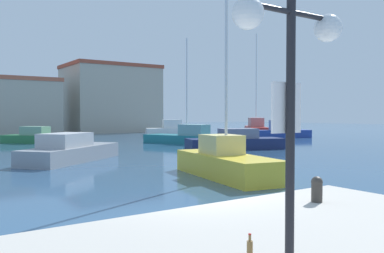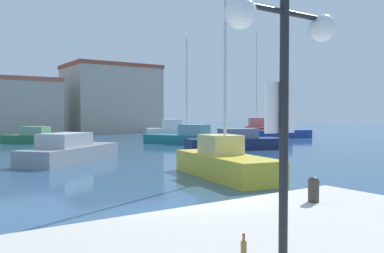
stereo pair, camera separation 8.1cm
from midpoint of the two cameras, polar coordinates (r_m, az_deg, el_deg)
name	(u,v)px [view 1 (the left image)]	position (r m, az deg, el deg)	size (l,w,h in m)	color
water	(206,146)	(33.99, 1.88, -2.69)	(160.00, 160.00, 0.00)	#2D5175
lamppost	(291,45)	(4.61, 13.15, 11.01)	(1.57, 0.33, 3.83)	black
bottle	(250,249)	(4.95, 7.60, -16.60)	(0.07, 0.07, 0.29)	olive
mooring_bollard	(317,188)	(8.15, 16.80, -8.27)	(0.22, 0.22, 0.49)	#38332D
sailboat_yellow_outer_mooring	(225,161)	(17.08, 4.55, -4.89)	(2.94, 6.30, 10.49)	gold
sailboat_teal_mid_harbor	(188,137)	(35.97, -0.61, -1.52)	(5.21, 8.40, 9.33)	#1E707A
motorboat_green_inner_mooring	(38,137)	(39.42, -20.86, -1.42)	(5.78, 6.21, 1.52)	#28703D
sailboat_red_near_pier	(256,128)	(55.46, 8.90, -0.14)	(6.86, 8.26, 13.38)	#B22823
motorboat_navy_distant_north	(235,142)	(30.60, 6.02, -2.15)	(7.54, 4.49, 1.55)	#19234C
motorboat_grey_center_channel	(70,151)	(23.53, -16.75, -3.26)	(6.78, 6.10, 1.59)	gray
motorboat_blue_far_left	(282,132)	(46.47, 12.42, -0.70)	(6.54, 3.83, 1.96)	#233D93
motorboat_white_far_right	(173,131)	(47.78, -2.77, -0.59)	(6.53, 4.31, 2.00)	white
waterfront_apartments	(110,99)	(61.87, -11.39, 3.84)	(12.77, 9.90, 9.83)	#B2A893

